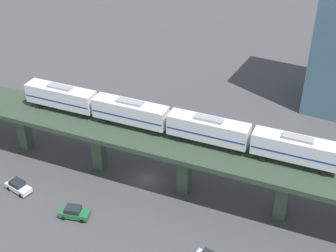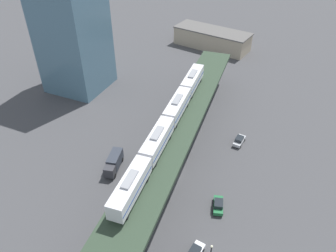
# 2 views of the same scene
# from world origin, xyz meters

# --- Properties ---
(ground_plane) EXTENTS (400.00, 400.00, 0.00)m
(ground_plane) POSITION_xyz_m (0.00, 0.00, 0.00)
(ground_plane) COLOR #424244
(elevated_viaduct) EXTENTS (16.34, 92.38, 8.77)m
(elevated_viaduct) POSITION_xyz_m (0.02, -0.20, 7.49)
(elevated_viaduct) COLOR #2C3D2C
(elevated_viaduct) RESTS_ON ground
(subway_train) EXTENTS (7.12, 49.86, 4.45)m
(subway_train) POSITION_xyz_m (-1.67, 3.07, 11.31)
(subway_train) COLOR silver
(subway_train) RESTS_ON elevated_viaduct
(street_car_green) EXTENTS (2.94, 4.73, 1.89)m
(street_car_green) POSITION_xyz_m (12.43, -4.89, 0.94)
(street_car_green) COLOR #1E6638
(street_car_green) RESTS_ON ground
(street_car_white) EXTENTS (2.40, 4.60, 1.89)m
(street_car_white) POSITION_xyz_m (11.77, -16.25, 0.94)
(street_car_white) COLOR silver
(street_car_white) RESTS_ON ground
(delivery_truck) EXTENTS (3.83, 7.52, 3.20)m
(delivery_truck) POSITION_xyz_m (-11.79, -3.38, 1.76)
(delivery_truck) COLOR #333338
(delivery_truck) RESTS_ON ground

